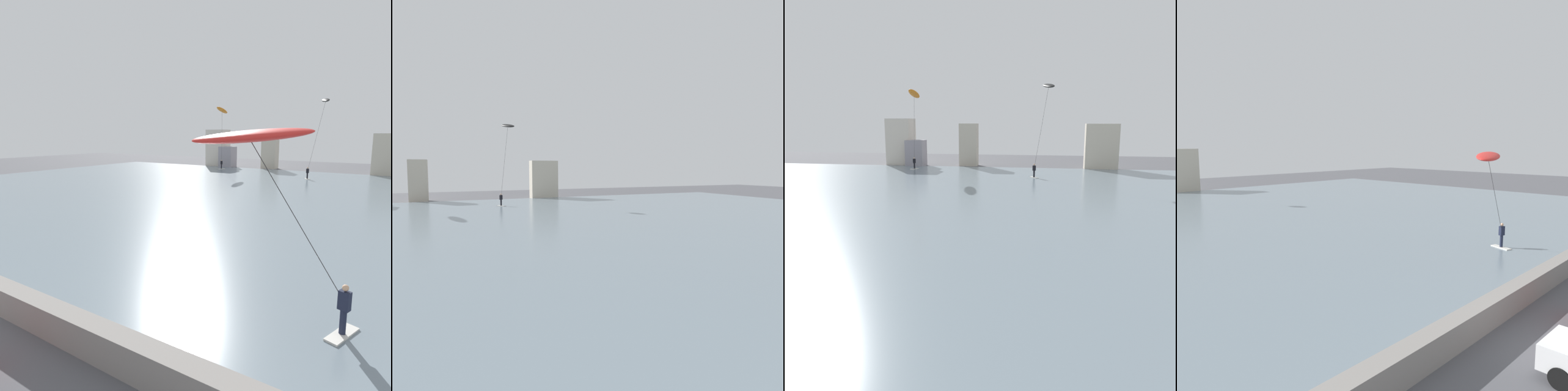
{
  "view_description": "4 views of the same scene",
  "coord_description": "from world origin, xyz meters",
  "views": [
    {
      "loc": [
        12.18,
        -2.2,
        6.19
      ],
      "look_at": [
        1.64,
        14.04,
        2.77
      ],
      "focal_mm": 31.78,
      "sensor_mm": 36.0,
      "label": 1
    },
    {
      "loc": [
        -7.57,
        2.49,
        4.87
      ],
      "look_at": [
        -3.2,
        12.4,
        4.01
      ],
      "focal_mm": 30.15,
      "sensor_mm": 36.0,
      "label": 2
    },
    {
      "loc": [
        0.61,
        -0.22,
        6.54
      ],
      "look_at": [
        -2.06,
        15.62,
        3.53
      ],
      "focal_mm": 35.97,
      "sensor_mm": 36.0,
      "label": 3
    },
    {
      "loc": [
        -13.09,
        -2.99,
        6.7
      ],
      "look_at": [
        0.38,
        10.17,
        4.33
      ],
      "focal_mm": 35.88,
      "sensor_mm": 36.0,
      "label": 4
    }
  ],
  "objects": [
    {
      "name": "water_bay",
      "position": [
        0.0,
        30.39,
        0.05
      ],
      "size": [
        84.0,
        52.0,
        0.1
      ],
      "primitive_type": "cube",
      "color": "slate",
      "rests_on": "ground"
    },
    {
      "name": "far_shore_buildings",
      "position": [
        -11.27,
        57.87,
        3.19
      ],
      "size": [
        34.11,
        4.19,
        7.12
      ],
      "color": "beige",
      "rests_on": "ground"
    },
    {
      "name": "kitesurfer_black",
      "position": [
        0.49,
        47.83,
        9.65
      ],
      "size": [
        2.95,
        4.14,
        11.21
      ],
      "color": "silver",
      "rests_on": "water_bay"
    }
  ]
}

